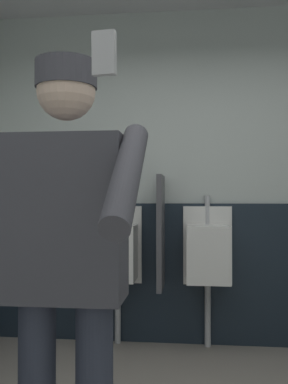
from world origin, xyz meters
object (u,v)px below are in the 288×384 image
Objects in this scene: urinal_middle at (208,253)px; cell_phone at (104,53)px; urinal_left at (116,252)px; person at (65,250)px.

cell_phone is at bearing -98.27° from urinal_middle.
urinal_left is 11.27× the size of cell_phone.
urinal_left is 1.00× the size of urinal_middle.
cell_phone is at bearing -63.41° from person.
urinal_left is at bearing 180.00° from urinal_middle.
person is at bearing -85.57° from urinal_left.
urinal_left is 0.75m from urinal_middle.
cell_phone reaches higher than urinal_left.
person is 0.79m from cell_phone.
cell_phone is (0.25, -0.50, 0.56)m from person.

